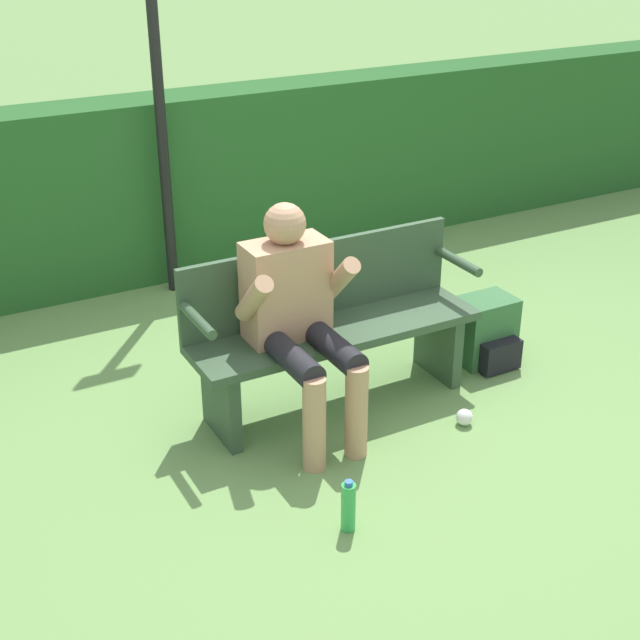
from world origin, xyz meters
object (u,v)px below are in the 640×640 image
(water_bottle, at_px, (348,506))
(park_bench, at_px, (331,324))
(person_seated, at_px, (298,312))
(signpost, at_px, (159,93))
(backpack, at_px, (486,332))

(water_bottle, bearing_deg, park_bench, 64.79)
(park_bench, bearing_deg, person_seated, -151.99)
(park_bench, relative_size, signpost, 0.65)
(park_bench, xyz_separation_m, signpost, (-0.24, 1.76, 0.88))
(park_bench, height_order, signpost, signpost)
(park_bench, height_order, person_seated, person_seated)
(park_bench, xyz_separation_m, water_bottle, (-0.46, -0.98, -0.33))
(park_bench, height_order, water_bottle, park_bench)
(backpack, xyz_separation_m, signpost, (-1.22, 1.82, 1.14))
(backpack, height_order, water_bottle, backpack)
(park_bench, bearing_deg, water_bottle, -115.21)
(park_bench, xyz_separation_m, backpack, (0.98, -0.06, -0.26))
(signpost, bearing_deg, water_bottle, -94.71)
(person_seated, bearing_deg, park_bench, 28.01)
(park_bench, distance_m, person_seated, 0.35)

